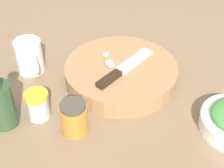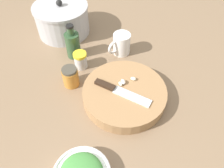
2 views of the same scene
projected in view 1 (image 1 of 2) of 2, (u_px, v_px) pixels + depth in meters
name	position (u px, v px, depth m)	size (l,w,h in m)	color
ground_plane	(111.00, 105.00, 0.79)	(5.00, 5.00, 0.00)	#7F664C
cutting_board	(121.00, 73.00, 0.85)	(0.31, 0.31, 0.05)	#9E754C
chef_knife	(123.00, 69.00, 0.81)	(0.07, 0.22, 0.01)	black
garlic_cloves	(108.00, 60.00, 0.84)	(0.06, 0.06, 0.02)	silver
spice_jar	(38.00, 105.00, 0.74)	(0.06, 0.06, 0.07)	silver
coffee_mug	(30.00, 57.00, 0.87)	(0.10, 0.08, 0.10)	white
honey_jar	(74.00, 118.00, 0.70)	(0.06, 0.06, 0.08)	#BC7A2D
oil_bottle	(1.00, 103.00, 0.70)	(0.06, 0.06, 0.16)	#2D4C2D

